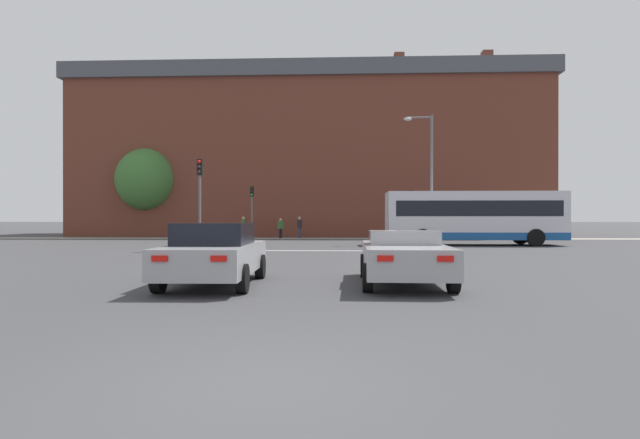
{
  "coord_description": "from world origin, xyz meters",
  "views": [
    {
      "loc": [
        0.83,
        -4.7,
        1.62
      ],
      "look_at": [
        -0.52,
        26.49,
        1.53
      ],
      "focal_mm": 28.0,
      "sensor_mm": 36.0,
      "label": 1
    }
  ],
  "objects_px": {
    "traffic_light_far_right": "(411,206)",
    "pedestrian_walking_east": "(281,227)",
    "traffic_light_near_left": "(200,190)",
    "pedestrian_walking_west": "(243,226)",
    "street_lamp_junction": "(427,167)",
    "bus_crossing_lead": "(473,217)",
    "traffic_light_far_left": "(252,203)",
    "car_roadster_right": "(404,256)",
    "car_saloon_left": "(215,253)",
    "pedestrian_waiting": "(300,226)"
  },
  "relations": [
    {
      "from": "street_lamp_junction",
      "to": "pedestrian_walking_west",
      "type": "height_order",
      "value": "street_lamp_junction"
    },
    {
      "from": "bus_crossing_lead",
      "to": "traffic_light_far_left",
      "type": "distance_m",
      "value": 17.31
    },
    {
      "from": "car_saloon_left",
      "to": "street_lamp_junction",
      "type": "xyz_separation_m",
      "value": [
        8.35,
        19.13,
        4.02
      ]
    },
    {
      "from": "car_saloon_left",
      "to": "street_lamp_junction",
      "type": "height_order",
      "value": "street_lamp_junction"
    },
    {
      "from": "bus_crossing_lead",
      "to": "pedestrian_walking_east",
      "type": "height_order",
      "value": "bus_crossing_lead"
    },
    {
      "from": "traffic_light_far_left",
      "to": "traffic_light_near_left",
      "type": "bearing_deg",
      "value": -90.16
    },
    {
      "from": "traffic_light_far_left",
      "to": "pedestrian_walking_west",
      "type": "distance_m",
      "value": 2.17
    },
    {
      "from": "traffic_light_far_left",
      "to": "pedestrian_walking_west",
      "type": "height_order",
      "value": "traffic_light_far_left"
    },
    {
      "from": "car_saloon_left",
      "to": "traffic_light_near_left",
      "type": "distance_m",
      "value": 13.51
    },
    {
      "from": "traffic_light_far_right",
      "to": "pedestrian_waiting",
      "type": "xyz_separation_m",
      "value": [
        -8.66,
        1.63,
        -1.53
      ]
    },
    {
      "from": "car_roadster_right",
      "to": "bus_crossing_lead",
      "type": "xyz_separation_m",
      "value": [
        6.34,
        17.86,
        1.02
      ]
    },
    {
      "from": "traffic_light_far_left",
      "to": "street_lamp_junction",
      "type": "xyz_separation_m",
      "value": [
        12.33,
        -7.8,
        2.01
      ]
    },
    {
      "from": "traffic_light_far_right",
      "to": "pedestrian_walking_west",
      "type": "xyz_separation_m",
      "value": [
        -13.17,
        1.47,
        -1.53
      ]
    },
    {
      "from": "bus_crossing_lead",
      "to": "pedestrian_walking_east",
      "type": "bearing_deg",
      "value": 53.03
    },
    {
      "from": "bus_crossing_lead",
      "to": "traffic_light_far_right",
      "type": "distance_m",
      "value": 8.65
    },
    {
      "from": "car_saloon_left",
      "to": "bus_crossing_lead",
      "type": "bearing_deg",
      "value": 57.79
    },
    {
      "from": "car_saloon_left",
      "to": "car_roadster_right",
      "type": "xyz_separation_m",
      "value": [
        4.57,
        0.34,
        -0.08
      ]
    },
    {
      "from": "traffic_light_near_left",
      "to": "pedestrian_walking_east",
      "type": "relative_size",
      "value": 2.85
    },
    {
      "from": "traffic_light_near_left",
      "to": "pedestrian_walking_west",
      "type": "relative_size",
      "value": 2.65
    },
    {
      "from": "traffic_light_near_left",
      "to": "pedestrian_waiting",
      "type": "bearing_deg",
      "value": 76.44
    },
    {
      "from": "traffic_light_far_left",
      "to": "car_saloon_left",
      "type": "bearing_deg",
      "value": -81.59
    },
    {
      "from": "car_roadster_right",
      "to": "pedestrian_walking_east",
      "type": "distance_m",
      "value": 28.19
    },
    {
      "from": "street_lamp_junction",
      "to": "pedestrian_walking_east",
      "type": "distance_m",
      "value": 13.9
    },
    {
      "from": "car_roadster_right",
      "to": "traffic_light_far_right",
      "type": "height_order",
      "value": "traffic_light_far_right"
    },
    {
      "from": "traffic_light_far_left",
      "to": "pedestrian_walking_east",
      "type": "relative_size",
      "value": 2.57
    },
    {
      "from": "traffic_light_far_right",
      "to": "pedestrian_walking_east",
      "type": "xyz_separation_m",
      "value": [
        -10.16,
        1.38,
        -1.61
      ]
    },
    {
      "from": "traffic_light_near_left",
      "to": "traffic_light_far_right",
      "type": "bearing_deg",
      "value": 47.97
    },
    {
      "from": "traffic_light_near_left",
      "to": "pedestrian_walking_east",
      "type": "distance_m",
      "value": 15.4
    },
    {
      "from": "street_lamp_junction",
      "to": "pedestrian_waiting",
      "type": "bearing_deg",
      "value": 134.22
    },
    {
      "from": "traffic_light_near_left",
      "to": "bus_crossing_lead",
      "type": "bearing_deg",
      "value": 20.22
    },
    {
      "from": "traffic_light_far_right",
      "to": "pedestrian_walking_east",
      "type": "relative_size",
      "value": 2.34
    },
    {
      "from": "pedestrian_waiting",
      "to": "pedestrian_walking_east",
      "type": "bearing_deg",
      "value": 126.19
    },
    {
      "from": "pedestrian_walking_west",
      "to": "traffic_light_near_left",
      "type": "bearing_deg",
      "value": -169.15
    },
    {
      "from": "pedestrian_walking_east",
      "to": "street_lamp_junction",
      "type": "bearing_deg",
      "value": 87.96
    },
    {
      "from": "car_saloon_left",
      "to": "bus_crossing_lead",
      "type": "relative_size",
      "value": 0.43
    },
    {
      "from": "traffic_light_near_left",
      "to": "traffic_light_far_right",
      "type": "xyz_separation_m",
      "value": [
        12.36,
        13.72,
        -0.5
      ]
    },
    {
      "from": "bus_crossing_lead",
      "to": "street_lamp_junction",
      "type": "distance_m",
      "value": 4.12
    },
    {
      "from": "traffic_light_far_left",
      "to": "bus_crossing_lead",
      "type": "bearing_deg",
      "value": -30.38
    },
    {
      "from": "street_lamp_junction",
      "to": "car_saloon_left",
      "type": "bearing_deg",
      "value": -113.58
    },
    {
      "from": "bus_crossing_lead",
      "to": "street_lamp_junction",
      "type": "relative_size",
      "value": 1.29
    },
    {
      "from": "pedestrian_waiting",
      "to": "pedestrian_walking_east",
      "type": "distance_m",
      "value": 1.52
    },
    {
      "from": "traffic_light_near_left",
      "to": "pedestrian_walking_west",
      "type": "distance_m",
      "value": 15.34
    },
    {
      "from": "car_saloon_left",
      "to": "bus_crossing_lead",
      "type": "height_order",
      "value": "bus_crossing_lead"
    },
    {
      "from": "car_roadster_right",
      "to": "pedestrian_walking_west",
      "type": "distance_m",
      "value": 29.11
    },
    {
      "from": "pedestrian_walking_east",
      "to": "bus_crossing_lead",
      "type": "bearing_deg",
      "value": 91.39
    },
    {
      "from": "car_roadster_right",
      "to": "street_lamp_junction",
      "type": "xyz_separation_m",
      "value": [
        3.78,
        18.79,
        4.1
      ]
    },
    {
      "from": "car_roadster_right",
      "to": "pedestrian_walking_east",
      "type": "xyz_separation_m",
      "value": [
        -6.4,
        27.45,
        0.24
      ]
    },
    {
      "from": "traffic_light_near_left",
      "to": "street_lamp_junction",
      "type": "height_order",
      "value": "street_lamp_junction"
    },
    {
      "from": "street_lamp_junction",
      "to": "pedestrian_walking_east",
      "type": "bearing_deg",
      "value": 139.6
    },
    {
      "from": "traffic_light_far_right",
      "to": "pedestrian_walking_east",
      "type": "distance_m",
      "value": 10.38
    }
  ]
}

